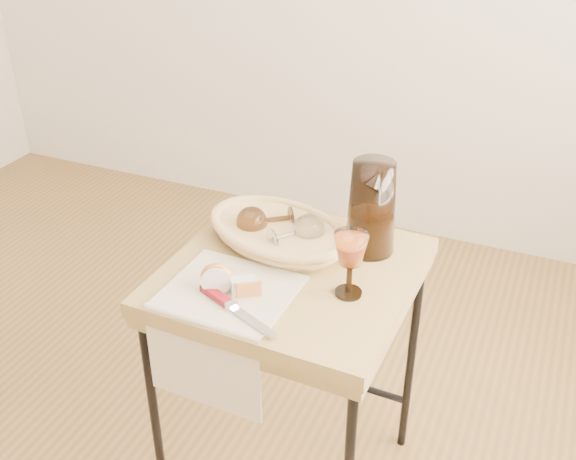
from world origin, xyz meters
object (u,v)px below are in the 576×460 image
at_px(goblet_lying_b, 293,233).
at_px(wine_goblet, 350,265).
at_px(side_table, 291,383).
at_px(tea_towel, 230,291).
at_px(goblet_lying_a, 269,220).
at_px(table_knife, 234,307).
at_px(pitcher, 372,207).
at_px(bread_basket, 278,234).
at_px(apple_half, 217,276).

xyz_separation_m(goblet_lying_b, wine_goblet, (0.19, -0.12, 0.03)).
height_order(side_table, tea_towel, tea_towel).
bearing_deg(tea_towel, goblet_lying_a, 95.79).
bearing_deg(table_knife, side_table, 100.76).
distance_m(goblet_lying_a, pitcher, 0.27).
bearing_deg(wine_goblet, bread_basket, 149.49).
bearing_deg(bread_basket, pitcher, 32.74).
xyz_separation_m(bread_basket, pitcher, (0.23, 0.06, 0.09)).
bearing_deg(goblet_lying_b, goblet_lying_a, 104.18).
xyz_separation_m(goblet_lying_b, pitcher, (0.17, 0.09, 0.07)).
relative_size(goblet_lying_b, table_knife, 0.56).
distance_m(pitcher, table_knife, 0.44).
height_order(tea_towel, goblet_lying_b, goblet_lying_b).
relative_size(goblet_lying_b, apple_half, 1.77).
bearing_deg(goblet_lying_a, pitcher, 153.49).
relative_size(goblet_lying_a, apple_half, 1.78).
bearing_deg(pitcher, wine_goblet, -62.99).
relative_size(pitcher, apple_half, 3.77).
distance_m(side_table, apple_half, 0.46).
relative_size(tea_towel, wine_goblet, 1.79).
distance_m(tea_towel, goblet_lying_b, 0.24).
bearing_deg(apple_half, side_table, 27.40).
xyz_separation_m(goblet_lying_a, apple_half, (-0.01, -0.27, -0.01)).
bearing_deg(pitcher, side_table, -109.82).
relative_size(side_table, apple_half, 9.96).
distance_m(tea_towel, apple_half, 0.05).
xyz_separation_m(side_table, tea_towel, (-0.09, -0.15, 0.38)).
bearing_deg(apple_half, bread_basket, 56.17).
bearing_deg(table_knife, tea_towel, 148.31).
xyz_separation_m(side_table, goblet_lying_b, (-0.03, 0.08, 0.43)).
relative_size(bread_basket, pitcher, 1.27).
bearing_deg(goblet_lying_b, apple_half, -164.63).
height_order(bread_basket, table_knife, bread_basket).
distance_m(side_table, tea_towel, 0.42).
bearing_deg(apple_half, tea_towel, -13.56).
bearing_deg(goblet_lying_b, table_knife, -146.26).
height_order(side_table, wine_goblet, wine_goblet).
relative_size(bread_basket, goblet_lying_b, 2.70).
bearing_deg(side_table, pitcher, 47.61).
relative_size(side_table, bread_basket, 2.08).
height_order(pitcher, apple_half, pitcher).
bearing_deg(bread_basket, apple_half, -82.49).
bearing_deg(tea_towel, side_table, 59.72).
height_order(goblet_lying_a, table_knife, goblet_lying_a).
height_order(tea_towel, goblet_lying_a, goblet_lying_a).
distance_m(bread_basket, wine_goblet, 0.29).
xyz_separation_m(bread_basket, wine_goblet, (0.24, -0.14, 0.05)).
xyz_separation_m(goblet_lying_b, apple_half, (-0.10, -0.23, -0.01)).
bearing_deg(table_knife, apple_half, 164.70).
relative_size(wine_goblet, table_knife, 0.68).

